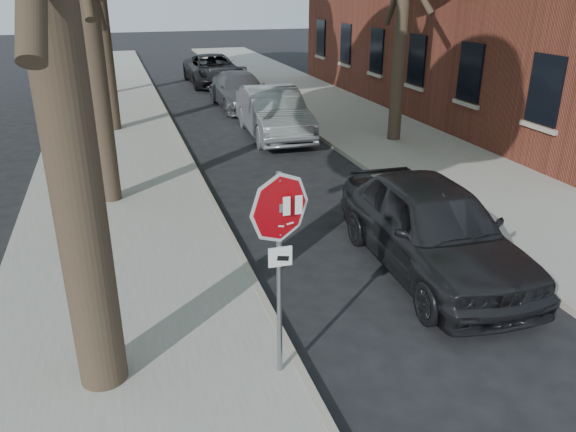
% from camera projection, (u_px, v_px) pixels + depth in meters
% --- Properties ---
extents(ground, '(120.00, 120.00, 0.00)m').
position_uv_depth(ground, '(332.00, 367.00, 7.27)').
color(ground, black).
rests_on(ground, ground).
extents(sidewalk_left, '(4.00, 55.00, 0.12)m').
position_uv_depth(sidewalk_left, '(113.00, 146.00, 17.17)').
color(sidewalk_left, gray).
rests_on(sidewalk_left, ground).
extents(sidewalk_right, '(4.00, 55.00, 0.12)m').
position_uv_depth(sidewalk_right, '(367.00, 126.00, 19.50)').
color(sidewalk_right, gray).
rests_on(sidewalk_right, ground).
extents(curb_left, '(0.12, 55.00, 0.13)m').
position_uv_depth(curb_left, '(180.00, 140.00, 17.73)').
color(curb_left, '#9E9384').
rests_on(curb_left, ground).
extents(curb_right, '(0.12, 55.00, 0.13)m').
position_uv_depth(curb_right, '(311.00, 131.00, 18.94)').
color(curb_right, '#9E9384').
rests_on(curb_right, ground).
extents(stop_sign, '(0.76, 0.34, 2.61)m').
position_uv_depth(stop_sign, '(280.00, 238.00, 6.32)').
color(stop_sign, gray).
rests_on(stop_sign, sidewalk_left).
extents(car_a, '(2.10, 4.80, 1.61)m').
position_uv_depth(car_a, '(432.00, 227.00, 9.49)').
color(car_a, black).
rests_on(car_a, ground).
extents(car_b, '(1.85, 4.83, 1.57)m').
position_uv_depth(car_b, '(273.00, 113.00, 18.13)').
color(car_b, gray).
rests_on(car_b, ground).
extents(car_c, '(1.95, 4.72, 1.37)m').
position_uv_depth(car_c, '(240.00, 90.00, 22.63)').
color(car_c, '#4C4B50').
rests_on(car_c, ground).
extents(car_d, '(2.45, 5.28, 1.47)m').
position_uv_depth(car_d, '(214.00, 70.00, 27.84)').
color(car_d, black).
rests_on(car_d, ground).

